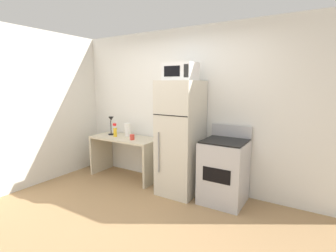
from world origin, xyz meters
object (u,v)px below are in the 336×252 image
object	(u,v)px
spray_bottle	(115,131)
oven_range	(224,171)
refrigerator	(181,138)
paper_towel_roll	(127,130)
coffee_mug	(132,137)
microwave	(181,72)
desk	(125,149)
desk_lamp	(111,122)

from	to	relation	value
spray_bottle	oven_range	bearing A→B (deg)	1.12
refrigerator	paper_towel_roll	bearing A→B (deg)	173.11
coffee_mug	microwave	bearing A→B (deg)	1.59
spray_bottle	coffee_mug	xyz separation A→B (m)	(0.43, -0.04, -0.05)
spray_bottle	oven_range	size ratio (longest dim) A/B	0.23
paper_towel_roll	desk	bearing A→B (deg)	-76.68
desk	desk_lamp	bearing A→B (deg)	177.10
desk_lamp	microwave	bearing A→B (deg)	-3.19
desk	microwave	size ratio (longest dim) A/B	2.79
microwave	refrigerator	bearing A→B (deg)	90.31
paper_towel_roll	spray_bottle	xyz separation A→B (m)	(-0.16, -0.16, -0.02)
microwave	paper_towel_roll	bearing A→B (deg)	172.12
desk	refrigerator	world-z (taller)	refrigerator
refrigerator	desk_lamp	bearing A→B (deg)	177.60
refrigerator	microwave	world-z (taller)	microwave
paper_towel_roll	spray_bottle	world-z (taller)	spray_bottle
desk	refrigerator	distance (m)	1.23
microwave	coffee_mug	bearing A→B (deg)	-178.41
desk	paper_towel_roll	distance (m)	0.35
refrigerator	microwave	xyz separation A→B (m)	(0.00, -0.02, 1.01)
coffee_mug	oven_range	bearing A→B (deg)	2.74
spray_bottle	coffee_mug	world-z (taller)	spray_bottle
desk	desk_lamp	xyz separation A→B (m)	(-0.35, 0.02, 0.46)
coffee_mug	microwave	xyz separation A→B (m)	(0.93, 0.03, 1.09)
paper_towel_roll	coffee_mug	size ratio (longest dim) A/B	2.53
desk	microwave	bearing A→B (deg)	-3.27
paper_towel_roll	refrigerator	distance (m)	1.21
desk_lamp	oven_range	bearing A→B (deg)	-0.86
desk_lamp	spray_bottle	distance (m)	0.23
desk_lamp	oven_range	distance (m)	2.29
paper_towel_roll	microwave	bearing A→B (deg)	-7.88
desk	coffee_mug	size ratio (longest dim) A/B	13.50
coffee_mug	oven_range	distance (m)	1.67
paper_towel_roll	oven_range	bearing A→B (deg)	-3.45
desk	microwave	xyz separation A→B (m)	(1.18, -0.07, 1.35)
spray_bottle	microwave	bearing A→B (deg)	-0.49
microwave	oven_range	xyz separation A→B (m)	(0.70, 0.05, -1.42)
coffee_mug	oven_range	size ratio (longest dim) A/B	0.09
paper_towel_roll	oven_range	xyz separation A→B (m)	(1.90, -0.11, -0.40)
oven_range	refrigerator	bearing A→B (deg)	-177.47
desk_lamp	microwave	size ratio (longest dim) A/B	0.77
desk	spray_bottle	size ratio (longest dim) A/B	5.15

